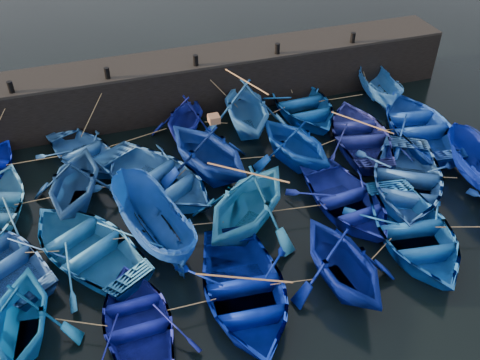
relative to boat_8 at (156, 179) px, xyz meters
name	(u,v)px	position (x,y,z in m)	size (l,w,h in m)	color
ground	(268,248)	(3.08, -4.42, -0.60)	(120.00, 120.00, 0.00)	black
quay_wall	(193,83)	(3.08, 6.08, 0.65)	(26.00, 2.50, 2.50)	black
quay_top	(191,58)	(3.08, 6.08, 1.96)	(26.00, 2.50, 0.12)	black
bollard_0	(11,87)	(-4.92, 5.18, 2.27)	(0.24, 0.24, 0.50)	black
bollard_1	(107,73)	(-0.92, 5.18, 2.27)	(0.24, 0.24, 0.50)	black
bollard_2	(196,60)	(3.08, 5.18, 2.27)	(0.24, 0.24, 0.50)	black
bollard_3	(277,49)	(7.08, 5.18, 2.27)	(0.24, 0.24, 0.50)	black
bollard_4	(353,38)	(11.08, 5.18, 2.27)	(0.24, 0.24, 0.50)	black
boat_1	(84,153)	(-2.55, 2.89, -0.14)	(3.19, 4.46, 0.92)	blue
boat_2	(185,117)	(2.08, 3.57, 0.36)	(3.15, 3.65, 1.92)	navy
boat_3	(246,107)	(4.83, 3.13, 0.65)	(4.08, 4.74, 2.49)	blue
boat_4	(302,104)	(7.86, 3.62, -0.03)	(3.90, 5.46, 1.13)	#0C4997
boat_5	(379,88)	(12.00, 3.56, 0.18)	(1.52, 4.03, 1.56)	blue
boat_7	(75,180)	(-3.03, 0.22, 0.52)	(3.68, 4.27, 2.25)	navy
boat_8	(156,179)	(0.00, 0.00, 0.00)	(4.13, 5.78, 1.20)	blue
boat_9	(208,150)	(2.26, 0.40, 0.65)	(4.11, 4.76, 2.51)	navy
boat_10	(295,141)	(5.95, 0.06, 0.50)	(3.62, 4.20, 2.21)	navy
boat_11	(360,134)	(9.28, 0.43, -0.05)	(3.79, 5.30, 1.10)	navy
boat_12	(419,125)	(12.15, 0.18, 0.00)	(4.13, 5.77, 1.20)	blue
boat_14	(86,245)	(-3.00, -2.80, -0.04)	(3.88, 5.42, 1.12)	blue
boat_15	(152,223)	(-0.68, -2.88, 0.35)	(1.85, 4.90, 1.90)	#104291
boat_16	(247,202)	(2.71, -3.17, 0.67)	(4.17, 4.83, 2.54)	#2178C5
boat_17	(347,200)	(6.61, -3.46, -0.08)	(3.57, 4.99, 1.04)	#1724A2
boat_18	(407,180)	(9.38, -3.16, 0.00)	(4.16, 5.81, 1.21)	#215295
boat_19	(478,168)	(12.29, -3.65, 0.24)	(1.64, 4.35, 1.68)	#00137B
boat_20	(20,317)	(-5.09, -5.66, 0.42)	(3.35, 3.88, 2.04)	#0D61A9
boat_21	(138,320)	(-1.86, -6.40, -0.14)	(3.16, 4.42, 0.92)	navy
boat_22	(244,291)	(1.47, -6.44, -0.02)	(3.97, 5.55, 1.15)	#02198F
boat_23	(343,260)	(4.72, -6.68, 0.51)	(3.64, 4.23, 2.22)	#011175
boat_24	(414,232)	(8.00, -5.82, -0.02)	(4.00, 5.59, 1.16)	#1153B1
wooden_crate	(214,119)	(2.56, 0.40, 2.05)	(0.43, 0.45, 0.29)	brown
mooring_ropes	(224,152)	(3.00, 0.57, 0.27)	(18.60, 11.79, 2.10)	tan
loose_oars	(279,153)	(4.57, -1.51, 1.25)	(10.07, 11.66, 1.50)	#99724C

